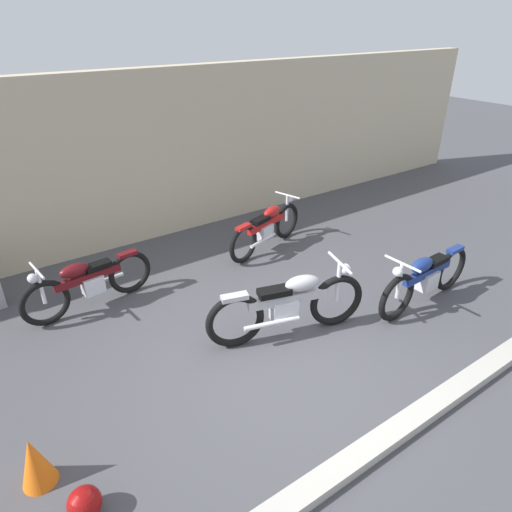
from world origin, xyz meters
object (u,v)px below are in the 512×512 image
Objects in this scene: traffic_cone at (34,462)px; motorcycle_blue at (425,278)px; motorcycle_silver at (289,305)px; motorcycle_red at (267,228)px; motorcycle_maroon at (88,282)px; helmet at (85,503)px.

motorcycle_blue is at bearing -1.29° from traffic_cone.
traffic_cone is 3.32m from motorcycle_silver.
motorcycle_silver is 1.13× the size of motorcycle_red.
motorcycle_blue is at bearing -89.47° from motorcycle_red.
motorcycle_silver is at bearing 126.17° from motorcycle_maroon.
traffic_cone is at bearing 57.31° from motorcycle_maroon.
traffic_cone is 0.29× the size of motorcycle_red.
helmet is at bearing -159.41° from motorcycle_red.
motorcycle_silver is at bearing -17.31° from motorcycle_blue.
motorcycle_silver is 2.96m from motorcycle_maroon.
motorcycle_silver is 1.05× the size of motorcycle_blue.
motorcycle_red is 3.26m from motorcycle_maroon.
motorcycle_red reaches higher than traffic_cone.
helmet is 3.34m from motorcycle_maroon.
motorcycle_blue is (5.14, 0.44, 0.30)m from helmet.
motorcycle_blue reaches higher than traffic_cone.
helmet is 0.54× the size of traffic_cone.
motorcycle_blue is at bearing 0.98° from motorcycle_silver.
traffic_cone is at bearing 115.14° from helmet.
motorcycle_maroon is (1.28, 2.60, 0.15)m from traffic_cone.
motorcycle_silver reaches higher than motorcycle_red.
motorcycle_blue is 4.94m from motorcycle_maroon.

